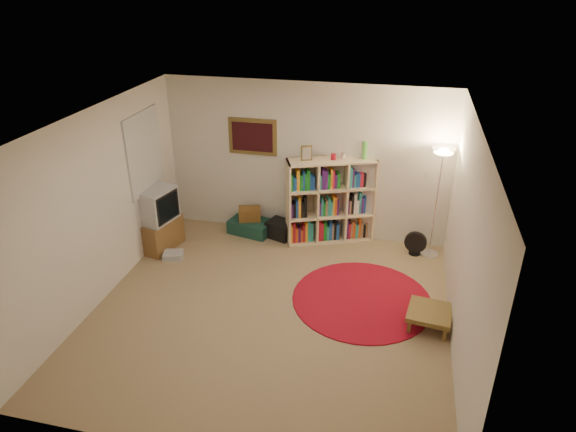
% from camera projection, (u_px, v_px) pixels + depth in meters
% --- Properties ---
extents(room, '(4.54, 4.54, 2.54)m').
position_uv_depth(room, '(265.00, 223.00, 6.15)').
color(room, '#997E5A').
rests_on(room, ground).
extents(bookshelf, '(1.42, 0.88, 1.65)m').
position_uv_depth(bookshelf, '(329.00, 202.00, 8.10)').
color(bookshelf, '#FFDDAA').
rests_on(bookshelf, ground).
extents(floor_lamp, '(0.42, 0.42, 1.73)m').
position_uv_depth(floor_lamp, '(441.00, 168.00, 7.29)').
color(floor_lamp, white).
rests_on(floor_lamp, ground).
extents(floor_fan, '(0.34, 0.20, 0.39)m').
position_uv_depth(floor_fan, '(415.00, 243.00, 7.86)').
color(floor_fan, black).
rests_on(floor_fan, ground).
extents(tv_stand, '(0.62, 0.78, 1.01)m').
position_uv_depth(tv_stand, '(157.00, 220.00, 7.94)').
color(tv_stand, brown).
rests_on(tv_stand, ground).
extents(dvd_box, '(0.34, 0.30, 0.10)m').
position_uv_depth(dvd_box, '(173.00, 255.00, 7.83)').
color(dvd_box, silver).
rests_on(dvd_box, ground).
extents(suitcase, '(0.76, 0.58, 0.22)m').
position_uv_depth(suitcase, '(251.00, 226.00, 8.55)').
color(suitcase, '#163C32').
rests_on(suitcase, ground).
extents(wicker_basket, '(0.42, 0.35, 0.20)m').
position_uv_depth(wicker_basket, '(250.00, 214.00, 8.49)').
color(wicker_basket, brown).
rests_on(wicker_basket, suitcase).
extents(duffel_bag, '(0.49, 0.45, 0.28)m').
position_uv_depth(duffel_bag, '(280.00, 229.00, 8.40)').
color(duffel_bag, black).
rests_on(duffel_bag, ground).
extents(paper_towel, '(0.13, 0.13, 0.26)m').
position_uv_depth(paper_towel, '(314.00, 230.00, 8.38)').
color(paper_towel, white).
rests_on(paper_towel, ground).
extents(red_rug, '(1.86, 1.86, 0.02)m').
position_uv_depth(red_rug, '(362.00, 299.00, 6.87)').
color(red_rug, maroon).
rests_on(red_rug, ground).
extents(side_table, '(0.58, 0.58, 0.24)m').
position_uv_depth(side_table, '(430.00, 313.00, 6.28)').
color(side_table, brown).
rests_on(side_table, ground).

